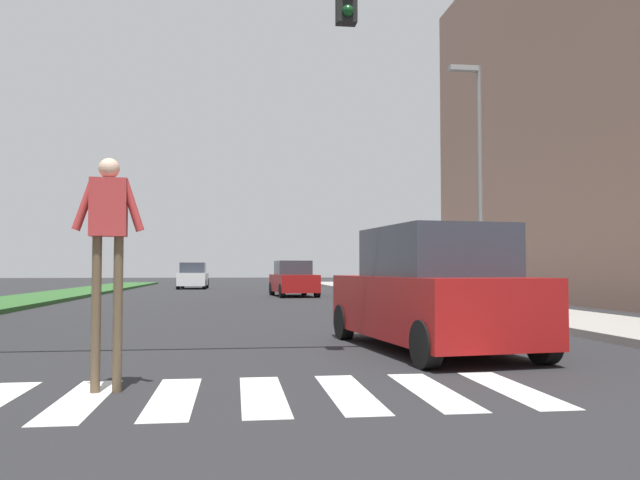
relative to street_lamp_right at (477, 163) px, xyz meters
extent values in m
plane|color=#262628|center=(-7.60, 8.69, -4.59)|extent=(140.00, 140.00, 0.00)
cube|color=silver|center=(-8.95, -12.37, -4.59)|extent=(0.45, 2.20, 0.01)
cube|color=silver|center=(-8.05, -12.37, -4.59)|extent=(0.45, 2.20, 0.01)
cube|color=silver|center=(-7.15, -12.37, -4.59)|extent=(0.45, 2.20, 0.01)
cube|color=silver|center=(-6.25, -12.37, -4.59)|extent=(0.45, 2.20, 0.01)
cube|color=silver|center=(-5.35, -12.37, -4.59)|extent=(0.45, 2.20, 0.01)
cube|color=silver|center=(-4.45, -12.37, -4.59)|extent=(0.45, 2.20, 0.01)
cube|color=#2D5B28|center=(-15.61, 6.69, -4.52)|extent=(3.17, 64.00, 0.15)
cube|color=#9E9991|center=(0.60, 6.69, -4.52)|extent=(3.00, 64.00, 0.15)
sphere|color=#0F3F19|center=(-5.93, -10.54, 0.25)|extent=(0.16, 0.16, 0.16)
cylinder|color=slate|center=(0.10, 0.00, -0.69)|extent=(0.14, 0.14, 7.50)
cube|color=gray|center=(-0.40, 0.00, 2.96)|extent=(0.90, 0.24, 0.16)
cylinder|color=brown|center=(-8.67, -11.99, -3.77)|extent=(0.11, 0.11, 1.65)
cylinder|color=brown|center=(-8.89, -12.01, -3.77)|extent=(0.11, 0.11, 1.65)
cube|color=#B23333|center=(-8.78, -12.00, -2.63)|extent=(0.40, 0.27, 0.62)
cylinder|color=#B23333|center=(-8.54, -11.98, -2.60)|extent=(0.27, 0.11, 0.58)
cylinder|color=#B23333|center=(-9.02, -12.02, -2.60)|extent=(0.27, 0.11, 0.58)
sphere|color=beige|center=(-8.78, -12.00, -2.21)|extent=(0.24, 0.24, 0.22)
cube|color=maroon|center=(-4.33, -8.97, -3.89)|extent=(2.45, 4.80, 0.96)
cube|color=#2D333D|center=(-4.30, -9.19, -3.02)|extent=(1.97, 2.72, 0.79)
cylinder|color=black|center=(-5.42, -7.24, -4.27)|extent=(0.30, 0.66, 0.64)
cylinder|color=black|center=(-3.70, -7.02, -4.27)|extent=(0.30, 0.66, 0.64)
cylinder|color=black|center=(-4.97, -10.91, -4.27)|extent=(0.30, 0.66, 0.64)
cylinder|color=black|center=(-3.24, -10.69, -4.27)|extent=(0.30, 0.66, 0.64)
cube|color=maroon|center=(-4.65, 11.55, -3.97)|extent=(2.11, 4.16, 0.81)
cube|color=#2D333D|center=(-4.67, 11.75, -3.23)|extent=(1.71, 1.94, 0.66)
cylinder|color=black|center=(-3.71, 10.07, -4.27)|extent=(0.27, 0.66, 0.64)
cylinder|color=black|center=(-5.32, 9.93, -4.27)|extent=(0.27, 0.66, 0.64)
cylinder|color=black|center=(-3.98, 13.18, -4.27)|extent=(0.27, 0.66, 0.64)
cylinder|color=black|center=(-5.59, 13.04, -4.27)|extent=(0.27, 0.66, 0.64)
cube|color=silver|center=(-10.14, 24.26, -3.96)|extent=(1.84, 4.04, 0.82)
cube|color=#2D333D|center=(-10.14, 24.06, -3.22)|extent=(1.60, 1.83, 0.67)
cylinder|color=black|center=(-10.94, 25.83, -4.27)|extent=(0.23, 0.64, 0.64)
cylinder|color=black|center=(-9.30, 25.81, -4.27)|extent=(0.23, 0.64, 0.64)
cylinder|color=black|center=(-10.97, 22.71, -4.27)|extent=(0.23, 0.64, 0.64)
cylinder|color=black|center=(-9.34, 22.69, -4.27)|extent=(0.23, 0.64, 0.64)
camera|label=1|loc=(-7.45, -19.11, -3.29)|focal=36.31mm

